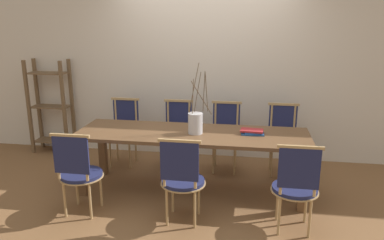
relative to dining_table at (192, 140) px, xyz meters
The scene contains 13 objects.
ground_plane 0.63m from the dining_table, ahead, with size 16.00×16.00×0.00m, color brown.
wall_rear 1.60m from the dining_table, 90.00° to the left, with size 12.00×0.06×3.20m.
dining_table is the anchor object (origin of this frame).
chair_near_leftend 1.30m from the dining_table, 145.39° to the right, with size 0.45×0.45×0.92m.
chair_near_left 0.75m from the dining_table, 88.58° to the right, with size 0.45×0.45×0.92m.
chair_near_center 1.33m from the dining_table, 33.57° to the right, with size 0.45×0.45×0.92m.
chair_far_leftend 1.32m from the dining_table, 146.09° to the left, with size 0.45×0.45×0.92m.
chair_far_left 0.81m from the dining_table, 113.88° to the left, with size 0.45×0.45×0.92m.
chair_far_center 0.82m from the dining_table, 65.23° to the left, with size 0.45×0.45×0.92m.
chair_far_right 1.32m from the dining_table, 33.90° to the left, with size 0.45×0.45×0.92m.
vase_centerpiece 0.23m from the dining_table, 24.70° to the right, with size 0.27×0.32×0.80m.
book_stack 0.70m from the dining_table, ahead, with size 0.27×0.20×0.05m.
shelving_rack 2.56m from the dining_table, 155.77° to the left, with size 0.61×0.30×1.42m.
Camera 1 is at (0.64, -4.07, 2.00)m, focal length 35.00 mm.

